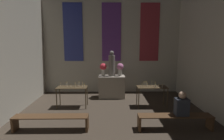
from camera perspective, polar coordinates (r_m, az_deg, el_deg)
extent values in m
cube|color=#B2AD9E|center=(8.58, -0.19, 8.89)|extent=(6.76, 0.12, 4.87)
cube|color=navy|center=(8.68, -12.59, 11.90)|extent=(0.91, 0.03, 2.73)
cube|color=#60337F|center=(8.51, -0.18, 12.17)|extent=(0.91, 0.03, 2.73)
cube|color=maroon|center=(8.73, 12.16, 11.90)|extent=(0.91, 0.03, 2.73)
cube|color=gray|center=(7.84, -0.09, -5.46)|extent=(1.15, 0.63, 0.98)
cylinder|color=slate|center=(7.66, -0.09, 1.43)|extent=(0.28, 0.28, 0.92)
sphere|color=slate|center=(7.61, -0.09, 5.59)|extent=(0.19, 0.19, 0.19)
cylinder|color=beige|center=(7.71, -2.87, -0.81)|extent=(0.17, 0.17, 0.31)
sphere|color=#DB3342|center=(7.67, -2.88, 1.10)|extent=(0.30, 0.30, 0.30)
cylinder|color=beige|center=(7.72, 2.68, -0.80)|extent=(0.17, 0.17, 0.31)
sphere|color=#C66B9E|center=(7.68, 2.69, 1.11)|extent=(0.30, 0.30, 0.30)
cube|color=#473823|center=(6.76, -12.93, -5.50)|extent=(1.12, 0.50, 0.02)
cylinder|color=#473823|center=(6.79, -17.66, -9.08)|extent=(0.04, 0.04, 0.77)
cylinder|color=#473823|center=(6.57, -8.60, -9.37)|extent=(0.04, 0.04, 0.77)
cylinder|color=#473823|center=(7.20, -16.65, -8.02)|extent=(0.04, 0.04, 0.77)
cylinder|color=#473823|center=(6.99, -8.11, -8.25)|extent=(0.04, 0.04, 0.77)
cylinder|color=silver|center=(6.89, -9.61, -4.52)|extent=(0.02, 0.02, 0.12)
sphere|color=#F9CC4C|center=(6.87, -9.63, -3.92)|extent=(0.02, 0.02, 0.02)
cylinder|color=silver|center=(6.61, -8.93, -5.12)|extent=(0.02, 0.02, 0.11)
sphere|color=#F9CC4C|center=(6.60, -8.94, -4.55)|extent=(0.02, 0.02, 0.02)
cylinder|color=silver|center=(6.64, -11.81, -5.16)|extent=(0.02, 0.02, 0.10)
sphere|color=#F9CC4C|center=(6.63, -11.83, -4.62)|extent=(0.02, 0.02, 0.02)
cylinder|color=silver|center=(6.79, -11.94, -4.70)|extent=(0.02, 0.02, 0.14)
sphere|color=#F9CC4C|center=(6.77, -11.96, -4.02)|extent=(0.02, 0.02, 0.02)
cylinder|color=silver|center=(6.51, -8.97, -5.38)|extent=(0.02, 0.02, 0.10)
sphere|color=#F9CC4C|center=(6.49, -8.98, -4.83)|extent=(0.02, 0.02, 0.02)
cylinder|color=silver|center=(6.77, -10.59, -4.60)|extent=(0.02, 0.02, 0.16)
sphere|color=#F9CC4C|center=(6.75, -10.61, -3.84)|extent=(0.02, 0.02, 0.02)
cylinder|color=silver|center=(6.81, -10.97, -4.63)|extent=(0.02, 0.02, 0.14)
sphere|color=#F9CC4C|center=(6.79, -10.99, -3.94)|extent=(0.02, 0.02, 0.02)
cylinder|color=silver|center=(6.91, -14.77, -4.64)|extent=(0.02, 0.02, 0.12)
sphere|color=#F9CC4C|center=(6.90, -14.79, -4.04)|extent=(0.02, 0.02, 0.02)
cylinder|color=silver|center=(6.70, -9.55, -5.04)|extent=(0.02, 0.02, 0.09)
sphere|color=#F9CC4C|center=(6.68, -9.56, -4.56)|extent=(0.02, 0.02, 0.02)
cylinder|color=silver|center=(6.75, -13.26, -5.04)|extent=(0.02, 0.02, 0.09)
sphere|color=#F9CC4C|center=(6.73, -13.27, -4.56)|extent=(0.02, 0.02, 0.02)
cylinder|color=silver|center=(6.97, -16.43, -4.64)|extent=(0.02, 0.02, 0.11)
sphere|color=#F9CC4C|center=(6.95, -16.46, -4.08)|extent=(0.02, 0.02, 0.02)
cylinder|color=silver|center=(6.82, -14.43, -4.57)|extent=(0.02, 0.02, 0.18)
sphere|color=#F9CC4C|center=(6.80, -14.46, -3.74)|extent=(0.02, 0.02, 0.02)
cube|color=#473823|center=(6.81, 12.94, -5.40)|extent=(1.12, 0.50, 0.02)
cylinder|color=#473823|center=(6.60, 8.73, -9.29)|extent=(0.04, 0.04, 0.77)
cylinder|color=#473823|center=(6.85, 17.66, -8.92)|extent=(0.04, 0.04, 0.77)
cylinder|color=#473823|center=(7.02, 8.12, -8.17)|extent=(0.04, 0.04, 0.77)
cylinder|color=#473823|center=(7.26, 16.55, -7.88)|extent=(0.04, 0.04, 0.77)
cylinder|color=silver|center=(6.78, 11.51, -4.87)|extent=(0.02, 0.02, 0.11)
sphere|color=#F9CC4C|center=(6.76, 11.52, -4.33)|extent=(0.02, 0.02, 0.02)
cylinder|color=silver|center=(6.91, 10.72, -4.47)|extent=(0.02, 0.02, 0.13)
sphere|color=#F9CC4C|center=(6.90, 10.74, -3.86)|extent=(0.02, 0.02, 0.02)
cylinder|color=silver|center=(6.61, 14.07, -5.26)|extent=(0.02, 0.02, 0.12)
sphere|color=#F9CC4C|center=(6.59, 14.09, -4.66)|extent=(0.02, 0.02, 0.02)
cylinder|color=silver|center=(6.82, 13.83, -4.64)|extent=(0.02, 0.02, 0.16)
sphere|color=#F9CC4C|center=(6.80, 13.86, -3.91)|extent=(0.02, 0.02, 0.02)
cylinder|color=silver|center=(6.90, 11.17, -4.46)|extent=(0.02, 0.02, 0.14)
sphere|color=#F9CC4C|center=(6.88, 11.19, -3.79)|extent=(0.02, 0.02, 0.02)
cylinder|color=silver|center=(6.96, 12.85, -4.28)|extent=(0.02, 0.02, 0.17)
sphere|color=#F9CC4C|center=(6.94, 12.88, -3.50)|extent=(0.02, 0.02, 0.02)
cylinder|color=silver|center=(6.60, 9.72, -5.14)|extent=(0.02, 0.02, 0.12)
sphere|color=#F9CC4C|center=(6.58, 9.74, -4.54)|extent=(0.02, 0.02, 0.02)
cylinder|color=silver|center=(6.75, 16.06, -5.10)|extent=(0.02, 0.02, 0.10)
sphere|color=#F9CC4C|center=(6.74, 16.08, -4.57)|extent=(0.02, 0.02, 0.02)
cylinder|color=silver|center=(6.69, 14.94, -5.15)|extent=(0.02, 0.02, 0.11)
sphere|color=#F9CC4C|center=(6.68, 14.96, -4.59)|extent=(0.02, 0.02, 0.02)
cylinder|color=silver|center=(6.76, 13.97, -4.78)|extent=(0.02, 0.02, 0.15)
sphere|color=#F9CC4C|center=(6.74, 14.00, -4.04)|extent=(0.02, 0.02, 0.02)
cylinder|color=silver|center=(6.76, 10.34, -4.66)|extent=(0.02, 0.02, 0.16)
sphere|color=#F9CC4C|center=(6.73, 10.36, -3.91)|extent=(0.02, 0.02, 0.02)
cylinder|color=silver|center=(6.95, 13.89, -4.60)|extent=(0.02, 0.02, 0.11)
sphere|color=#F9CC4C|center=(6.94, 13.91, -4.07)|extent=(0.02, 0.02, 0.02)
cube|color=#4C331E|center=(5.28, -19.38, -14.08)|extent=(2.07, 0.36, 0.03)
cube|color=#4C331E|center=(5.75, -29.15, -15.09)|extent=(0.06, 0.32, 0.40)
cube|color=#4C331E|center=(5.15, -8.11, -16.84)|extent=(0.06, 0.32, 0.40)
cube|color=#4C331E|center=(5.35, 19.90, -13.80)|extent=(2.07, 0.36, 0.03)
cube|color=#4C331E|center=(5.18, 8.85, -16.70)|extent=(0.06, 0.32, 0.40)
cube|color=#4C331E|center=(5.85, 29.34, -14.69)|extent=(0.06, 0.32, 0.40)
cube|color=#282D38|center=(5.32, 21.79, -11.14)|extent=(0.36, 0.24, 0.48)
sphere|color=tan|center=(5.22, 22.01, -7.60)|extent=(0.21, 0.21, 0.21)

